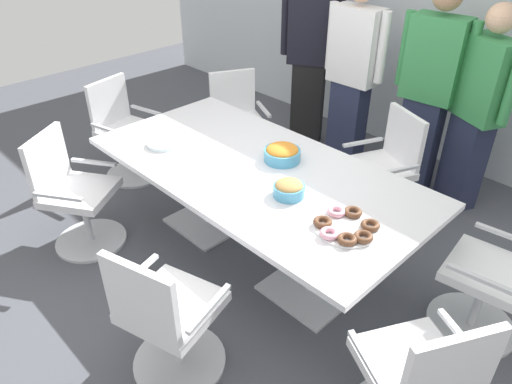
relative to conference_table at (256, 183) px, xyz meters
name	(u,v)px	position (x,y,z in m)	size (l,w,h in m)	color
ground_plane	(256,253)	(0.00, 0.00, -0.63)	(10.00, 10.00, 0.01)	#4C4F56
back_wall	(447,12)	(0.00, 2.40, 0.77)	(8.00, 0.10, 2.80)	silver
conference_table	(256,183)	(0.00, 0.00, 0.00)	(2.40, 1.20, 0.75)	silver
office_chair_0	(126,135)	(-1.70, -0.03, -0.22)	(0.65, 0.65, 0.91)	silver
office_chair_1	(75,198)	(-1.05, -0.86, -0.22)	(0.75, 0.75, 0.91)	silver
office_chair_2	(167,321)	(0.42, -1.07, -0.22)	(0.67, 0.67, 0.91)	silver
office_chair_3	(417,384)	(1.55, -0.46, -0.22)	(0.73, 0.73, 0.91)	silver
office_chair_4	(496,282)	(1.52, 0.48, -0.22)	(0.60, 0.60, 0.91)	silver
office_chair_5	(382,173)	(0.35, 1.08, -0.22)	(0.71, 0.71, 0.91)	silver
office_chair_6	(238,127)	(-1.10, 0.83, -0.22)	(0.72, 0.72, 0.91)	silver
person_standing_0	(310,54)	(-1.00, 1.73, 0.32)	(0.57, 0.41, 1.79)	black
person_standing_1	(353,74)	(-0.40, 1.61, 0.29)	(0.61, 0.23, 1.76)	#232842
person_standing_2	(429,89)	(0.31, 1.71, 0.31)	(0.61, 0.26, 1.79)	#232842
person_standing_3	(477,110)	(0.72, 1.74, 0.25)	(0.59, 0.39, 1.68)	#232842
snack_bowl_cookies	(289,188)	(0.39, -0.10, 0.18)	(0.20, 0.20, 0.11)	#4C9EC6
snack_bowl_chips_orange	(282,153)	(0.06, 0.20, 0.18)	(0.25, 0.25, 0.12)	#4C9EC6
donut_platter	(346,226)	(0.84, -0.12, 0.14)	(0.36, 0.36, 0.04)	white
plate_stack	(163,144)	(-0.71, -0.27, 0.14)	(0.23, 0.23, 0.03)	white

